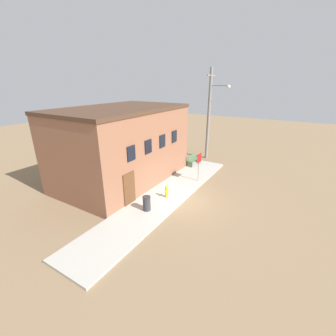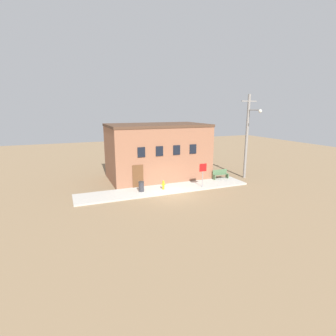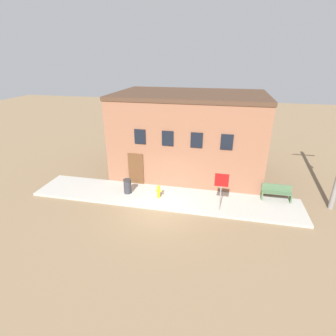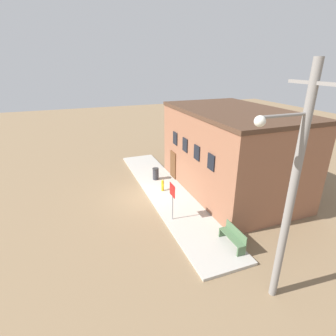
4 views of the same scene
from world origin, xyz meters
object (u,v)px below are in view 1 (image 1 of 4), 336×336
bench (193,160)px  fire_hydrant (166,192)px  utility_pole (210,113)px  stop_sign (199,162)px  trash_bin (147,203)px

bench → fire_hydrant: bearing=-169.9°
bench → utility_pole: utility_pole is taller
fire_hydrant → stop_sign: bearing=-11.2°
stop_sign → trash_bin: (-5.52, 0.86, -1.09)m
fire_hydrant → trash_bin: 1.98m
bench → trash_bin: bench is taller
bench → trash_bin: 8.73m
fire_hydrant → trash_bin: size_ratio=0.91×
trash_bin → stop_sign: bearing=-8.8°
fire_hydrant → bench: (6.69, 1.20, 0.06)m
fire_hydrant → trash_bin: bearing=175.4°
trash_bin → utility_pole: size_ratio=0.10×
fire_hydrant → utility_pole: (9.61, 1.00, 3.99)m
fire_hydrant → utility_pole: utility_pole is taller
fire_hydrant → stop_sign: stop_sign is taller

